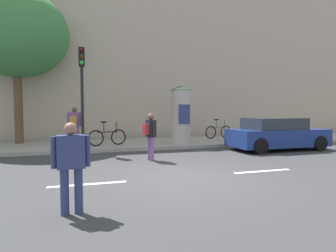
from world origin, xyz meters
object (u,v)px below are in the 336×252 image
bicycle_leaning (107,137)px  poster_column (181,114)px  bicycle_upright (218,131)px  traffic_light (82,81)px  pedestrian_in_light_jacket (71,161)px  parked_car_dark (277,134)px  pedestrian_in_dark_shirt (75,123)px  street_tree (16,34)px  pedestrian_near_pole (150,133)px

bicycle_leaning → poster_column: bearing=-5.1°
poster_column → bicycle_upright: (2.90, 1.76, -1.01)m
traffic_light → pedestrian_in_light_jacket: bearing=-92.1°
traffic_light → poster_column: bearing=7.4°
poster_column → parked_car_dark: (3.65, -2.26, -0.86)m
pedestrian_in_light_jacket → poster_column: bearing=58.4°
pedestrian_in_light_jacket → parked_car_dark: 10.02m
poster_column → bicycle_leaning: 3.57m
poster_column → traffic_light: bearing=-172.6°
pedestrian_in_dark_shirt → bicycle_upright: (7.71, 1.31, -0.66)m
poster_column → street_tree: bearing=161.7°
pedestrian_in_light_jacket → pedestrian_in_dark_shirt: bearing=90.5°
bicycle_leaning → parked_car_dark: 7.51m
traffic_light → parked_car_dark: (8.13, -1.68, -2.24)m
street_tree → bicycle_leaning: size_ratio=4.16×
traffic_light → parked_car_dark: 8.59m
poster_column → street_tree: street_tree is taller
bicycle_leaning → street_tree: bearing=151.7°
traffic_light → poster_column: size_ratio=1.49×
pedestrian_in_dark_shirt → bicycle_leaning: size_ratio=1.00×
traffic_light → pedestrian_near_pole: size_ratio=2.51×
bicycle_leaning → parked_car_dark: size_ratio=0.41×
traffic_light → pedestrian_in_light_jacket: (-0.27, -7.14, -2.02)m
poster_column → bicycle_upright: poster_column is taller
traffic_light → pedestrian_near_pole: bearing=-49.8°
pedestrian_in_light_jacket → bicycle_leaning: (1.33, 8.02, -0.36)m
pedestrian_near_pole → parked_car_dark: pedestrian_near_pole is taller
pedestrian_in_light_jacket → bicycle_upright: 12.18m
street_tree → poster_column: bearing=-18.3°
pedestrian_near_pole → bicycle_leaning: size_ratio=0.94×
pedestrian_in_dark_shirt → pedestrian_near_pole: bearing=-55.1°
pedestrian_in_dark_shirt → street_tree: bearing=142.2°
poster_column → parked_car_dark: bearing=-31.7°
poster_column → parked_car_dark: poster_column is taller
pedestrian_in_light_jacket → bicycle_leaning: bearing=80.6°
traffic_light → bicycle_leaning: (1.07, 0.88, -2.38)m
street_tree → parked_car_dark: (11.02, -4.69, -4.64)m
parked_car_dark → pedestrian_in_light_jacket: bearing=-146.9°
street_tree → pedestrian_near_pole: 8.75m
bicycle_upright → poster_column: bearing=-148.8°
bicycle_leaning → pedestrian_in_dark_shirt: bearing=174.1°
pedestrian_in_dark_shirt → bicycle_leaning: pedestrian_in_dark_shirt is taller
pedestrian_near_pole → parked_car_dark: 6.01m
traffic_light → bicycle_leaning: traffic_light is taller
pedestrian_near_pole → bicycle_upright: (5.18, 4.94, -0.43)m
pedestrian_in_light_jacket → pedestrian_near_pole: bearing=61.5°
pedestrian_in_dark_shirt → bicycle_leaning: bearing=-5.9°
traffic_light → pedestrian_in_light_jacket: traffic_light is taller
bicycle_leaning → bicycle_upright: same height
street_tree → bicycle_upright: (10.27, -0.68, -4.79)m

